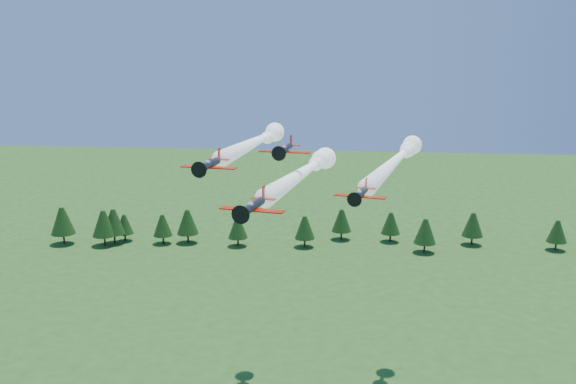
# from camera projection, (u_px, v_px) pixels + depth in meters

# --- Properties ---
(plane_lead) EXTENTS (12.83, 41.78, 3.70)m
(plane_lead) POSITION_uv_depth(u_px,v_px,m) (306.00, 171.00, 98.22)
(plane_lead) COLOR black
(plane_lead) RESTS_ON ground
(plane_left) EXTENTS (10.83, 42.43, 3.70)m
(plane_left) POSITION_uv_depth(u_px,v_px,m) (258.00, 141.00, 111.72)
(plane_left) COLOR black
(plane_left) RESTS_ON ground
(plane_right) EXTENTS (15.38, 48.49, 3.70)m
(plane_right) POSITION_uv_depth(u_px,v_px,m) (397.00, 160.00, 110.13)
(plane_right) COLOR black
(plane_right) RESTS_ON ground
(plane_slot) EXTENTS (7.68, 8.36, 2.69)m
(plane_slot) POSITION_uv_depth(u_px,v_px,m) (285.00, 149.00, 93.95)
(plane_slot) COLOR black
(plane_slot) RESTS_ON ground
(treeline) EXTENTS (171.08, 21.21, 11.93)m
(treeline) POSITION_uv_depth(u_px,v_px,m) (267.00, 225.00, 202.36)
(treeline) COLOR #382314
(treeline) RESTS_ON ground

